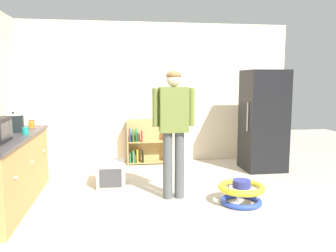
{
  "coord_description": "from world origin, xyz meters",
  "views": [
    {
      "loc": [
        -0.79,
        -4.44,
        1.6
      ],
      "look_at": [
        -0.08,
        0.36,
        0.96
      ],
      "focal_mm": 37.08,
      "sensor_mm": 36.0,
      "label": 1
    }
  ],
  "objects": [
    {
      "name": "bookshelf",
      "position": [
        -0.27,
        2.15,
        0.37
      ],
      "size": [
        0.8,
        0.28,
        0.85
      ],
      "color": "tan",
      "rests_on": "ground"
    },
    {
      "name": "refrigerator",
      "position": [
        1.79,
        1.38,
        0.89
      ],
      "size": [
        0.73,
        0.68,
        1.78
      ],
      "color": "black",
      "rests_on": "ground"
    },
    {
      "name": "standing_person",
      "position": [
        -0.05,
        0.09,
        1.04
      ],
      "size": [
        0.57,
        0.22,
        1.73
      ],
      "color": "#505456",
      "rests_on": "ground"
    },
    {
      "name": "orange_cup",
      "position": [
        -2.06,
        0.93,
        0.95
      ],
      "size": [
        0.08,
        0.08,
        0.09
      ],
      "primitive_type": "cylinder",
      "color": "orange",
      "rests_on": "kitchen_counter"
    },
    {
      "name": "pet_carrier",
      "position": [
        -0.9,
        0.82,
        0.18
      ],
      "size": [
        0.42,
        0.55,
        0.36
      ],
      "color": "beige",
      "rests_on": "ground"
    },
    {
      "name": "baby_walker",
      "position": [
        0.79,
        -0.27,
        0.16
      ],
      "size": [
        0.6,
        0.6,
        0.32
      ],
      "color": "#2E49BC",
      "rests_on": "ground"
    },
    {
      "name": "banana_bunch",
      "position": [
        -2.38,
        1.02,
        0.93
      ],
      "size": [
        0.15,
        0.16,
        0.04
      ],
      "color": "yellow",
      "rests_on": "kitchen_counter"
    },
    {
      "name": "ground_plane",
      "position": [
        0.0,
        0.0,
        0.0
      ],
      "size": [
        12.0,
        12.0,
        0.0
      ],
      "primitive_type": "plane",
      "color": "beige",
      "rests_on": "ground"
    },
    {
      "name": "teal_cup",
      "position": [
        -1.98,
        0.24,
        0.95
      ],
      "size": [
        0.08,
        0.08,
        0.09
      ],
      "primitive_type": "cylinder",
      "color": "teal",
      "rests_on": "kitchen_counter"
    },
    {
      "name": "crock_pot",
      "position": [
        -2.19,
        0.49,
        1.03
      ],
      "size": [
        0.27,
        0.27,
        0.28
      ],
      "color": "black",
      "rests_on": "kitchen_counter"
    },
    {
      "name": "red_cup",
      "position": [
        -2.09,
        1.08,
        0.95
      ],
      "size": [
        0.08,
        0.08,
        0.09
      ],
      "primitive_type": "cylinder",
      "color": "red",
      "rests_on": "kitchen_counter"
    },
    {
      "name": "yellow_cup",
      "position": [
        -2.25,
        0.78,
        0.95
      ],
      "size": [
        0.08,
        0.08,
        0.09
      ],
      "primitive_type": "cylinder",
      "color": "yellow",
      "rests_on": "kitchen_counter"
    },
    {
      "name": "kitchen_counter",
      "position": [
        -2.2,
        0.11,
        0.45
      ],
      "size": [
        0.65,
        2.23,
        0.9
      ],
      "color": "tan",
      "rests_on": "ground"
    },
    {
      "name": "back_wall",
      "position": [
        0.0,
        2.33,
        1.35
      ],
      "size": [
        5.2,
        0.06,
        2.7
      ],
      "primitive_type": "cube",
      "color": "beige",
      "rests_on": "ground"
    }
  ]
}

